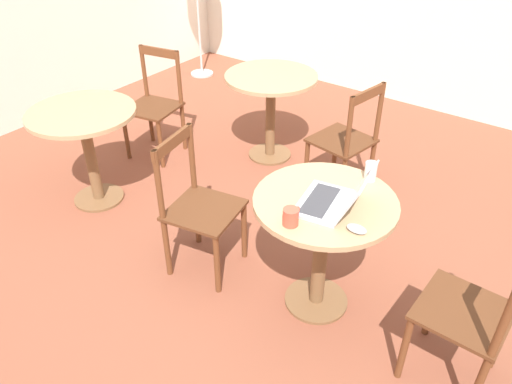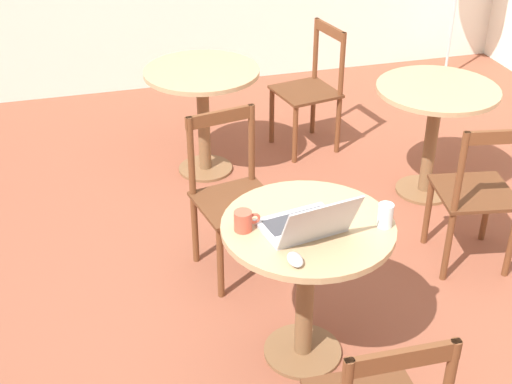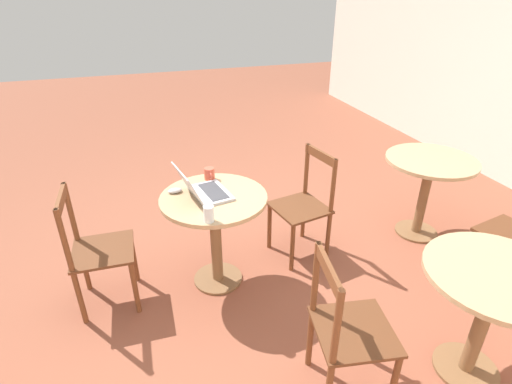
# 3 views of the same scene
# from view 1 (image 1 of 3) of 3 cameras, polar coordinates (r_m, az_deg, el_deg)

# --- Properties ---
(ground_plane) EXTENTS (16.00, 16.00, 0.00)m
(ground_plane) POSITION_cam_1_polar(r_m,az_deg,el_deg) (3.04, 0.82, -12.18)
(ground_plane) COLOR brown
(cafe_table_near) EXTENTS (0.75, 0.75, 0.74)m
(cafe_table_near) POSITION_cam_1_polar(r_m,az_deg,el_deg) (2.67, 7.68, -3.77)
(cafe_table_near) COLOR brown
(cafe_table_near) RESTS_ON ground_plane
(cafe_table_mid) EXTENTS (0.75, 0.75, 0.74)m
(cafe_table_mid) POSITION_cam_1_polar(r_m,az_deg,el_deg) (4.15, 1.71, 11.10)
(cafe_table_mid) COLOR brown
(cafe_table_mid) RESTS_ON ground_plane
(cafe_table_far) EXTENTS (0.75, 0.75, 0.74)m
(cafe_table_far) POSITION_cam_1_polar(r_m,az_deg,el_deg) (3.74, -18.94, 6.48)
(cafe_table_far) COLOR brown
(cafe_table_far) RESTS_ON ground_plane
(chair_near_front) EXTENTS (0.41, 0.41, 0.89)m
(chair_near_front) POSITION_cam_1_polar(r_m,az_deg,el_deg) (2.57, 23.58, -12.78)
(chair_near_front) COLOR brown
(chair_near_front) RESTS_ON ground_plane
(chair_near_back) EXTENTS (0.47, 0.47, 0.89)m
(chair_near_back) POSITION_cam_1_polar(r_m,az_deg,el_deg) (3.01, -6.66, -1.75)
(chair_near_back) COLOR brown
(chair_near_back) RESTS_ON ground_plane
(chair_mid_front) EXTENTS (0.46, 0.46, 0.89)m
(chair_mid_front) POSITION_cam_1_polar(r_m,az_deg,el_deg) (3.75, 10.28, 5.68)
(chair_mid_front) COLOR brown
(chair_mid_front) RESTS_ON ground_plane
(chair_far_right) EXTENTS (0.47, 0.47, 0.89)m
(chair_far_right) POSITION_cam_1_polar(r_m,az_deg,el_deg) (4.35, -11.45, 9.72)
(chair_far_right) COLOR brown
(chair_far_right) RESTS_ON ground_plane
(laptop) EXTENTS (0.39, 0.38, 0.23)m
(laptop) POSITION_cam_1_polar(r_m,az_deg,el_deg) (2.50, 8.92, -0.82)
(laptop) COLOR #B7B7BC
(laptop) RESTS_ON cafe_table_near
(mouse) EXTENTS (0.06, 0.10, 0.03)m
(mouse) POSITION_cam_1_polar(r_m,az_deg,el_deg) (2.38, 11.43, -4.14)
(mouse) COLOR #B7B7BC
(mouse) RESTS_ON cafe_table_near
(mug) EXTENTS (0.11, 0.08, 0.09)m
(mug) POSITION_cam_1_polar(r_m,az_deg,el_deg) (2.36, 4.02, -2.83)
(mug) COLOR #C64C38
(mug) RESTS_ON cafe_table_near
(drinking_glass) EXTENTS (0.07, 0.07, 0.11)m
(drinking_glass) POSITION_cam_1_polar(r_m,az_deg,el_deg) (2.75, 12.97, 2.31)
(drinking_glass) COLOR silver
(drinking_glass) RESTS_ON cafe_table_near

